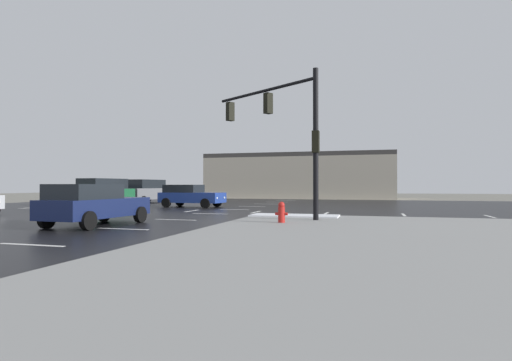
# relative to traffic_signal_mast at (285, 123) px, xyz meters

# --- Properties ---
(ground_plane) EXTENTS (120.00, 120.00, 0.00)m
(ground_plane) POSITION_rel_traffic_signal_mast_xyz_m (-4.73, 4.85, -4.33)
(ground_plane) COLOR slate
(road_asphalt) EXTENTS (44.00, 44.00, 0.02)m
(road_asphalt) POSITION_rel_traffic_signal_mast_xyz_m (-4.73, 4.85, -4.32)
(road_asphalt) COLOR black
(road_asphalt) RESTS_ON ground_plane
(snow_strip_curbside) EXTENTS (4.00, 1.60, 0.06)m
(snow_strip_curbside) POSITION_rel_traffic_signal_mast_xyz_m (0.27, 0.85, -4.16)
(snow_strip_curbside) COLOR white
(snow_strip_curbside) RESTS_ON sidewalk_corner
(lane_markings) EXTENTS (36.15, 36.15, 0.01)m
(lane_markings) POSITION_rel_traffic_signal_mast_xyz_m (-3.52, 3.48, -4.31)
(lane_markings) COLOR silver
(lane_markings) RESTS_ON road_asphalt
(traffic_signal_mast) EXTENTS (5.50, 3.59, 6.23)m
(traffic_signal_mast) POSITION_rel_traffic_signal_mast_xyz_m (0.00, 0.00, 0.00)
(traffic_signal_mast) COLOR black
(traffic_signal_mast) RESTS_ON sidewalk_corner
(fire_hydrant) EXTENTS (0.48, 0.26, 0.79)m
(fire_hydrant) POSITION_rel_traffic_signal_mast_xyz_m (0.38, -2.45, -3.80)
(fire_hydrant) COLOR red
(fire_hydrant) RESTS_ON sidewalk_corner
(strip_building_background) EXTENTS (22.16, 8.00, 5.36)m
(strip_building_background) POSITION_rel_traffic_signal_mast_xyz_m (-4.87, 31.93, -1.66)
(strip_building_background) COLOR #BCB29E
(strip_building_background) RESTS_ON ground_plane
(suv_green) EXTENTS (2.58, 4.98, 2.03)m
(suv_green) POSITION_rel_traffic_signal_mast_xyz_m (-15.24, 7.94, -3.24)
(suv_green) COLOR #195933
(suv_green) RESTS_ON road_asphalt
(sedan_navy) EXTENTS (2.16, 4.59, 1.58)m
(sedan_navy) POSITION_rel_traffic_signal_mast_xyz_m (-6.47, -4.46, -3.48)
(sedan_navy) COLOR #141E47
(sedan_navy) RESTS_ON road_asphalt
(suv_grey) EXTENTS (2.57, 4.98, 2.03)m
(suv_grey) POSITION_rel_traffic_signal_mast_xyz_m (-15.32, 13.95, -3.24)
(suv_grey) COLOR slate
(suv_grey) RESTS_ON road_asphalt
(sedan_blue) EXTENTS (4.65, 2.33, 1.58)m
(sedan_blue) POSITION_rel_traffic_signal_mast_xyz_m (-8.68, 8.73, -3.48)
(sedan_blue) COLOR navy
(sedan_blue) RESTS_ON road_asphalt
(sedan_black) EXTENTS (2.31, 4.64, 1.58)m
(sedan_black) POSITION_rel_traffic_signal_mast_xyz_m (-18.62, 9.35, -3.48)
(sedan_black) COLOR black
(sedan_black) RESTS_ON road_asphalt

